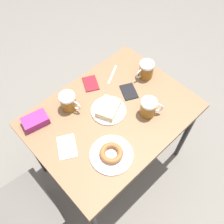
# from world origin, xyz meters

# --- Properties ---
(ground_plane) EXTENTS (8.00, 8.00, 0.00)m
(ground_plane) POSITION_xyz_m (0.00, 0.00, 0.00)
(ground_plane) COLOR #666059
(table) EXTENTS (0.73, 0.98, 0.73)m
(table) POSITION_xyz_m (0.00, 0.00, 0.66)
(table) COLOR brown
(table) RESTS_ON ground_plane
(plate_with_cake) EXTENTS (0.21, 0.21, 0.05)m
(plate_with_cake) POSITION_xyz_m (0.03, 0.00, 0.74)
(plate_with_cake) COLOR silver
(plate_with_cake) RESTS_ON table
(plate_with_donut) EXTENTS (0.23, 0.23, 0.04)m
(plate_with_donut) POSITION_xyz_m (-0.19, 0.19, 0.74)
(plate_with_donut) COLOR silver
(plate_with_donut) RESTS_ON table
(beer_mug_left) EXTENTS (0.09, 0.14, 0.11)m
(beer_mug_left) POSITION_xyz_m (0.07, -0.37, 0.78)
(beer_mug_left) COLOR #8C5619
(beer_mug_left) RESTS_ON table
(beer_mug_center) EXTENTS (0.11, 0.11, 0.11)m
(beer_mug_center) POSITION_xyz_m (-0.14, -0.16, 0.78)
(beer_mug_center) COLOR #8C5619
(beer_mug_center) RESTS_ON table
(beer_mug_right) EXTENTS (0.13, 0.09, 0.11)m
(beer_mug_right) POSITION_xyz_m (0.21, 0.15, 0.78)
(beer_mug_right) COLOR #8C5619
(beer_mug_right) RESTS_ON table
(napkin_folded) EXTENTS (0.17, 0.15, 0.00)m
(napkin_folded) POSITION_xyz_m (0.01, 0.33, 0.73)
(napkin_folded) COLOR white
(napkin_folded) RESTS_ON table
(fork) EXTENTS (0.09, 0.15, 0.00)m
(fork) POSITION_xyz_m (0.23, -0.22, 0.73)
(fork) COLOR silver
(fork) RESTS_ON table
(passport_near_edge) EXTENTS (0.15, 0.13, 0.01)m
(passport_near_edge) POSITION_xyz_m (0.05, -0.19, 0.73)
(passport_near_edge) COLOR black
(passport_near_edge) RESTS_ON table
(passport_far_edge) EXTENTS (0.15, 0.14, 0.01)m
(passport_far_edge) POSITION_xyz_m (0.27, -0.06, 0.73)
(passport_far_edge) COLOR maroon
(passport_far_edge) RESTS_ON table
(blue_pouch) EXTENTS (0.12, 0.16, 0.05)m
(blue_pouch) POSITION_xyz_m (0.26, 0.37, 0.75)
(blue_pouch) COLOR #8C2366
(blue_pouch) RESTS_ON table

